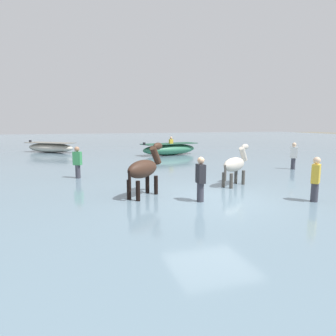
{
  "coord_description": "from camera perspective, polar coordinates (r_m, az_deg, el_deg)",
  "views": [
    {
      "loc": [
        -3.81,
        -7.88,
        2.59
      ],
      "look_at": [
        -0.44,
        3.01,
        0.84
      ],
      "focal_mm": 31.78,
      "sensor_mm": 36.0,
      "label": 1
    }
  ],
  "objects": [
    {
      "name": "person_wading_close",
      "position": [
        8.53,
        6.25,
        -2.96
      ],
      "size": [
        0.21,
        0.33,
        1.63
      ],
      "color": "#383842",
      "rests_on": "ground"
    },
    {
      "name": "person_onlooker_right",
      "position": [
        12.61,
        -16.94,
        0.51
      ],
      "size": [
        0.38,
        0.32,
        1.63
      ],
      "color": "#383842",
      "rests_on": "ground"
    },
    {
      "name": "water_surface",
      "position": [
        18.44,
        -5.11,
        1.15
      ],
      "size": [
        90.0,
        90.0,
        0.34
      ],
      "primitive_type": "cube",
      "color": "slate",
      "rests_on": "ground"
    },
    {
      "name": "horse_trailing_dark_bay",
      "position": [
        9.08,
        -4.59,
        -0.4
      ],
      "size": [
        1.53,
        1.43,
        1.95
      ],
      "color": "#382319",
      "rests_on": "ground"
    },
    {
      "name": "boat_mid_channel",
      "position": [
        20.86,
        0.3,
        3.65
      ],
      "size": [
        4.4,
        2.44,
        1.29
      ],
      "color": "#337556",
      "rests_on": "water_surface"
    },
    {
      "name": "horse_lead_pinto",
      "position": [
        10.9,
        12.73,
        0.48
      ],
      "size": [
        1.55,
        1.12,
        1.8
      ],
      "color": "beige",
      "rests_on": "ground"
    },
    {
      "name": "person_onlooker_left",
      "position": [
        15.64,
        22.91,
        1.72
      ],
      "size": [
        0.37,
        0.36,
        1.63
      ],
      "color": "#383842",
      "rests_on": "ground"
    },
    {
      "name": "person_spectator_far",
      "position": [
        9.46,
        26.38,
        -2.67
      ],
      "size": [
        0.38,
        0.36,
        1.63
      ],
      "color": "#383842",
      "rests_on": "ground"
    },
    {
      "name": "ground_plane",
      "position": [
        9.13,
        8.35,
        -7.83
      ],
      "size": [
        120.0,
        120.0,
        0.0
      ],
      "primitive_type": "plane",
      "color": "#666051"
    },
    {
      "name": "boat_near_port",
      "position": [
        24.31,
        -21.62,
        3.68
      ],
      "size": [
        4.0,
        3.54,
        0.89
      ],
      "color": "#B2AD9E",
      "rests_on": "water_surface"
    }
  ]
}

